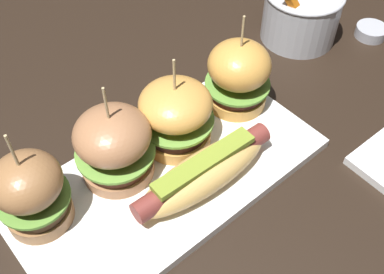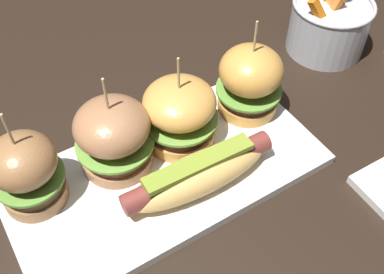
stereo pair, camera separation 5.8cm
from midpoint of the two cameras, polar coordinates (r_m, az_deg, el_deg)
The scene contains 9 objects.
ground_plane at distance 0.61m, azimuth -5.62°, elevation -5.37°, with size 3.00×3.00×0.00m, color black.
platter_main at distance 0.60m, azimuth -5.67°, elevation -4.98°, with size 0.40×0.20×0.01m, color white.
hot_dog at distance 0.56m, azimuth -1.47°, elevation -4.45°, with size 0.20×0.06×0.05m.
slider_far_left at distance 0.55m, azimuth -21.93°, elevation -6.40°, with size 0.08×0.08×0.14m.
slider_center_left at distance 0.57m, azimuth -12.37°, elevation -1.12°, with size 0.10×0.10×0.14m.
slider_center_right at distance 0.59m, azimuth -4.77°, elevation 2.54°, with size 0.10×0.10×0.14m.
slider_far_right at distance 0.64m, azimuth 3.11°, elevation 7.44°, with size 0.09×0.09×0.15m.
fries_bucket at distance 0.80m, azimuth 11.11°, elevation 14.43°, with size 0.13×0.13×0.14m.
sauce_ramekin at distance 0.86m, azimuth 19.18°, elevation 11.99°, with size 0.05×0.05×0.02m.
Camera 1 is at (-0.21, -0.29, 0.49)m, focal length 43.77 mm.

